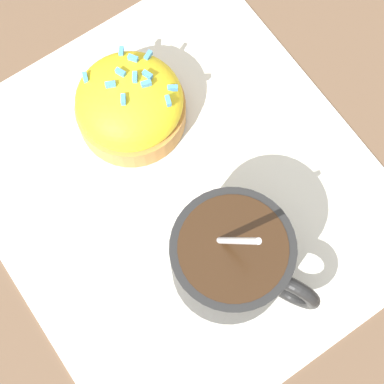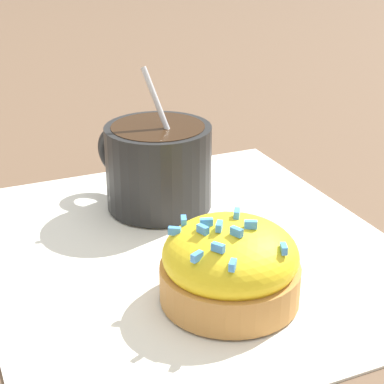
{
  "view_description": "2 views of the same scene",
  "coord_description": "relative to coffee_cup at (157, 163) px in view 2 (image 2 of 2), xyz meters",
  "views": [
    {
      "loc": [
        0.12,
        -0.08,
        0.44
      ],
      "look_at": [
        0.02,
        -0.0,
        0.03
      ],
      "focal_mm": 60.0,
      "sensor_mm": 36.0,
      "label": 1
    },
    {
      "loc": [
        -0.33,
        0.17,
        0.21
      ],
      "look_at": [
        0.01,
        -0.01,
        0.03
      ],
      "focal_mm": 60.0,
      "sensor_mm": 36.0,
      "label": 2
    }
  ],
  "objects": [
    {
      "name": "ground_plane",
      "position": [
        -0.07,
        0.01,
        -0.04
      ],
      "size": [
        3.0,
        3.0,
        0.0
      ],
      "primitive_type": "plane",
      "color": "brown"
    },
    {
      "name": "frosted_pastry",
      "position": [
        -0.13,
        0.02,
        -0.01
      ],
      "size": [
        0.08,
        0.08,
        0.05
      ],
      "color": "#C18442",
      "rests_on": "paper_napkin"
    },
    {
      "name": "coffee_cup",
      "position": [
        0.0,
        0.0,
        0.0
      ],
      "size": [
        0.1,
        0.08,
        0.1
      ],
      "color": "black",
      "rests_on": "paper_napkin"
    },
    {
      "name": "paper_napkin",
      "position": [
        -0.07,
        0.01,
        -0.04
      ],
      "size": [
        0.32,
        0.28,
        0.0
      ],
      "color": "white",
      "rests_on": "ground_plane"
    }
  ]
}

